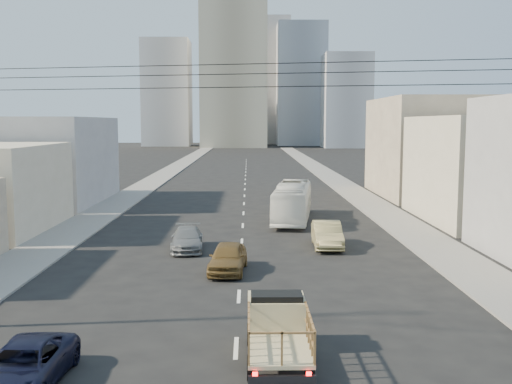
{
  "coord_description": "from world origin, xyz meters",
  "views": [
    {
      "loc": [
        0.43,
        -17.3,
        7.51
      ],
      "look_at": [
        0.86,
        17.22,
        3.5
      ],
      "focal_mm": 42.0,
      "sensor_mm": 36.0,
      "label": 1
    }
  ],
  "objects_px": {
    "city_bus": "(292,202)",
    "sedan_brown": "(228,258)",
    "flatbed_pickup": "(278,326)",
    "sedan_tan": "(327,235)",
    "sedan_grey": "(187,239)",
    "navy_pickup": "(23,367)"
  },
  "relations": [
    {
      "from": "sedan_tan",
      "to": "sedan_grey",
      "type": "xyz_separation_m",
      "value": [
        -8.4,
        -0.64,
        -0.12
      ]
    },
    {
      "from": "city_bus",
      "to": "sedan_brown",
      "type": "distance_m",
      "value": 16.51
    },
    {
      "from": "flatbed_pickup",
      "to": "sedan_brown",
      "type": "xyz_separation_m",
      "value": [
        -1.97,
        11.25,
        -0.36
      ]
    },
    {
      "from": "sedan_brown",
      "to": "sedan_tan",
      "type": "xyz_separation_m",
      "value": [
        5.8,
        5.95,
        0.04
      ]
    },
    {
      "from": "sedan_tan",
      "to": "sedan_brown",
      "type": "bearing_deg",
      "value": -132.18
    },
    {
      "from": "flatbed_pickup",
      "to": "city_bus",
      "type": "bearing_deg",
      "value": 84.84
    },
    {
      "from": "navy_pickup",
      "to": "city_bus",
      "type": "bearing_deg",
      "value": 73.12
    },
    {
      "from": "flatbed_pickup",
      "to": "sedan_grey",
      "type": "bearing_deg",
      "value": 105.41
    },
    {
      "from": "sedan_grey",
      "to": "sedan_brown",
      "type": "bearing_deg",
      "value": -68.03
    },
    {
      "from": "navy_pickup",
      "to": "sedan_grey",
      "type": "distance_m",
      "value": 18.8
    },
    {
      "from": "sedan_tan",
      "to": "navy_pickup",
      "type": "bearing_deg",
      "value": -118.07
    },
    {
      "from": "navy_pickup",
      "to": "sedan_brown",
      "type": "distance_m",
      "value": 14.32
    },
    {
      "from": "city_bus",
      "to": "sedan_brown",
      "type": "xyz_separation_m",
      "value": [
        -4.42,
        -15.89,
        -0.72
      ]
    },
    {
      "from": "city_bus",
      "to": "sedan_tan",
      "type": "xyz_separation_m",
      "value": [
        1.38,
        -9.94,
        -0.68
      ]
    },
    {
      "from": "sedan_brown",
      "to": "sedan_tan",
      "type": "bearing_deg",
      "value": 50.41
    },
    {
      "from": "sedan_brown",
      "to": "sedan_grey",
      "type": "relative_size",
      "value": 0.96
    },
    {
      "from": "flatbed_pickup",
      "to": "navy_pickup",
      "type": "height_order",
      "value": "flatbed_pickup"
    },
    {
      "from": "flatbed_pickup",
      "to": "sedan_tan",
      "type": "height_order",
      "value": "flatbed_pickup"
    },
    {
      "from": "flatbed_pickup",
      "to": "city_bus",
      "type": "xyz_separation_m",
      "value": [
        2.45,
        27.15,
        0.36
      ]
    },
    {
      "from": "sedan_brown",
      "to": "sedan_tan",
      "type": "relative_size",
      "value": 0.92
    },
    {
      "from": "sedan_brown",
      "to": "sedan_grey",
      "type": "xyz_separation_m",
      "value": [
        -2.6,
        5.32,
        -0.08
      ]
    },
    {
      "from": "city_bus",
      "to": "sedan_brown",
      "type": "relative_size",
      "value": 2.41
    }
  ]
}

